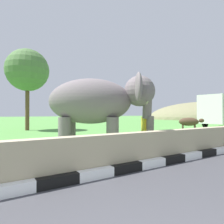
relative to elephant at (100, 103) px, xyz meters
The scene contains 7 objects.
striped_curb 4.07m from the elephant, 139.38° to the right, with size 16.20×0.20×0.24m.
barrier_parapet 2.56m from the elephant, 101.23° to the right, with size 28.00×0.36×1.00m, color tan.
elephant is the anchor object (origin of this frame).
person_handler 2.08m from the elephant, 23.24° to the right, with size 0.40×0.62×1.66m.
cow_near 10.56m from the elephant, 18.30° to the left, with size 1.55×1.71×1.23m.
tree_distant 13.49m from the elephant, 92.00° to the left, with size 3.88×3.88×7.52m.
hill_east 59.44m from the elephant, 27.72° to the left, with size 38.41×30.73×10.24m.
Camera 1 is at (-1.15, -0.19, 1.54)m, focal length 31.27 mm.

